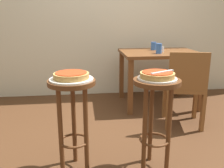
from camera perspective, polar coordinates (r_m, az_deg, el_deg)
ground_plane at (r=2.55m, az=3.55°, el=-12.77°), size 6.00×6.00×0.00m
stool_foreground at (r=1.94m, az=10.00°, el=-4.85°), size 0.36×0.36×0.74m
serving_plate_foreground at (r=1.88m, az=10.29°, el=1.24°), size 0.29×0.29×0.01m
pizza_foreground at (r=1.88m, az=10.34°, el=2.08°), size 0.26×0.26×0.05m
stool_middle at (r=1.92m, az=-9.00°, el=-5.05°), size 0.36×0.36×0.74m
serving_plate_middle at (r=1.86m, az=-9.27°, el=1.11°), size 0.32×0.32×0.01m
pizza_middle at (r=1.85m, az=-9.31°, el=1.96°), size 0.26×0.26×0.05m
dining_table at (r=3.44m, az=10.76°, el=5.53°), size 1.02×0.79×0.74m
cup_near_edge at (r=3.23m, az=10.69°, el=8.00°), size 0.07×0.07×0.13m
cup_far_edge at (r=3.56m, az=9.49°, el=8.58°), size 0.07×0.07×0.11m
condiment_shaker at (r=3.37m, az=11.48°, el=7.77°), size 0.04×0.04×0.07m
wooden_chair at (r=2.80m, az=16.43°, el=-0.48°), size 0.48×0.48×0.85m
pizza_server_knife at (r=1.86m, az=11.44°, el=2.76°), size 0.21×0.12×0.01m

